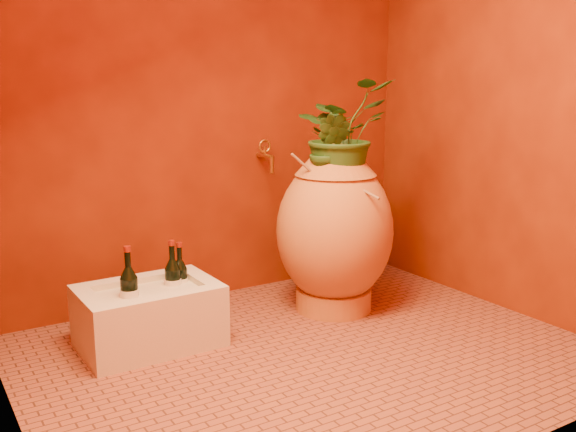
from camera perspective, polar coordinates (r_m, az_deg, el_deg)
floor at (r=3.01m, az=2.07°, el=-12.18°), size 2.50×2.50×0.00m
wall_back at (r=3.62m, az=-6.84°, el=12.22°), size 2.50×0.02×2.50m
wall_right at (r=3.60m, az=19.38°, el=11.64°), size 0.02×2.00×2.50m
amphora at (r=3.44m, az=4.17°, el=-1.23°), size 0.77×0.77×0.90m
stone_basin at (r=3.12m, az=-12.24°, el=-8.76°), size 0.64×0.44×0.29m
wine_bottle_a at (r=3.20m, az=-9.55°, el=-5.69°), size 0.07×0.07×0.30m
wine_bottle_b at (r=3.16m, az=-10.19°, el=-5.80°), size 0.08×0.08×0.32m
wine_bottle_c at (r=3.03m, az=-13.91°, el=-6.63°), size 0.08×0.08×0.34m
wall_tap at (r=3.69m, az=-1.95°, el=5.49°), size 0.08×0.17×0.19m
plant_main at (r=3.37m, az=4.76°, el=7.39°), size 0.55×0.49×0.55m
plant_side at (r=3.29m, az=3.71°, el=5.85°), size 0.26×0.27×0.38m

